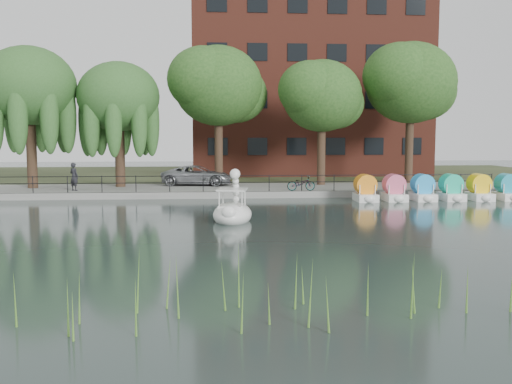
{
  "coord_description": "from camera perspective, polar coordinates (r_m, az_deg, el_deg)",
  "views": [
    {
      "loc": [
        -1.39,
        -21.07,
        3.87
      ],
      "look_at": [
        0.5,
        4.0,
        1.3
      ],
      "focal_mm": 40.0,
      "sensor_mm": 36.0,
      "label": 1
    }
  ],
  "objects": [
    {
      "name": "minivan",
      "position": [
        38.81,
        -5.87,
        1.81
      ],
      "size": [
        3.24,
        5.8,
        1.53
      ],
      "primitive_type": "imported",
      "rotation": [
        0.0,
        0.0,
        1.44
      ],
      "color": "gray",
      "rests_on": "promenade"
    },
    {
      "name": "broadleaf_right",
      "position": [
        39.35,
        6.61,
        9.46
      ],
      "size": [
        5.4,
        5.4,
        8.32
      ],
      "color": "#473323",
      "rests_on": "promenade"
    },
    {
      "name": "pedestrian",
      "position": [
        36.6,
        -17.74,
        1.67
      ],
      "size": [
        0.86,
        0.8,
        1.98
      ],
      "primitive_type": "imported",
      "rotation": [
        0.0,
        0.0,
        2.53
      ],
      "color": "black",
      "rests_on": "promenade"
    },
    {
      "name": "swan_boat",
      "position": [
        25.35,
        -2.35,
        -1.81
      ],
      "size": [
        2.13,
        2.94,
        2.29
      ],
      "rotation": [
        0.0,
        0.0,
        -0.17
      ],
      "color": "white",
      "rests_on": "ground_plane"
    },
    {
      "name": "kerb",
      "position": [
        34.34,
        -1.97,
        -0.3
      ],
      "size": [
        40.0,
        0.25,
        0.4
      ],
      "primitive_type": "cube",
      "color": "gray",
      "rests_on": "ground_plane"
    },
    {
      "name": "willow_mid",
      "position": [
        38.63,
        -13.58,
        9.2
      ],
      "size": [
        5.32,
        5.32,
        8.15
      ],
      "color": "#473323",
      "rests_on": "promenade"
    },
    {
      "name": "promenade",
      "position": [
        37.27,
        -2.16,
        0.18
      ],
      "size": [
        40.0,
        6.0,
        0.4
      ],
      "primitive_type": "cube",
      "color": "gray",
      "rests_on": "ground_plane"
    },
    {
      "name": "apartment_building",
      "position": [
        52.01,
        5.1,
        11.87
      ],
      "size": [
        20.0,
        10.07,
        18.0
      ],
      "color": "#4C1E16",
      "rests_on": "land_strip"
    },
    {
      "name": "reed_bank",
      "position": [
        12.49,
        11.77,
        -9.46
      ],
      "size": [
        24.0,
        2.4,
        1.2
      ],
      "color": "#669938",
      "rests_on": "ground_plane"
    },
    {
      "name": "bicycle",
      "position": [
        34.97,
        4.53,
        0.95
      ],
      "size": [
        0.69,
        1.75,
        1.0
      ],
      "primitive_type": "imported",
      "rotation": [
        0.0,
        0.0,
        1.62
      ],
      "color": "gray",
      "rests_on": "promenade"
    },
    {
      "name": "land_strip",
      "position": [
        51.22,
        -2.75,
        1.7
      ],
      "size": [
        60.0,
        22.0,
        0.36
      ],
      "primitive_type": "cube",
      "color": "#47512D",
      "rests_on": "ground_plane"
    },
    {
      "name": "railing",
      "position": [
        34.45,
        -1.99,
        1.3
      ],
      "size": [
        32.0,
        0.05,
        1.0
      ],
      "color": "black",
      "rests_on": "promenade"
    },
    {
      "name": "ground_plane",
      "position": [
        21.46,
        -0.53,
        -4.55
      ],
      "size": [
        120.0,
        120.0,
        0.0
      ],
      "primitive_type": "plane",
      "color": "#364844"
    },
    {
      "name": "willow_left",
      "position": [
        39.43,
        -21.75,
        9.79
      ],
      "size": [
        5.88,
        5.88,
        9.01
      ],
      "color": "#473323",
      "rests_on": "promenade"
    },
    {
      "name": "pedal_boat_row",
      "position": [
        35.17,
        18.93,
        0.2
      ],
      "size": [
        11.35,
        1.7,
        1.4
      ],
      "color": "white",
      "rests_on": "ground_plane"
    },
    {
      "name": "broadleaf_center",
      "position": [
        39.2,
        -3.79,
        10.49
      ],
      "size": [
        6.0,
        6.0,
        9.25
      ],
      "color": "#473323",
      "rests_on": "promenade"
    },
    {
      "name": "broadleaf_far",
      "position": [
        42.08,
        15.23,
        10.44
      ],
      "size": [
        6.3,
        6.3,
        9.71
      ],
      "color": "#473323",
      "rests_on": "promenade"
    }
  ]
}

